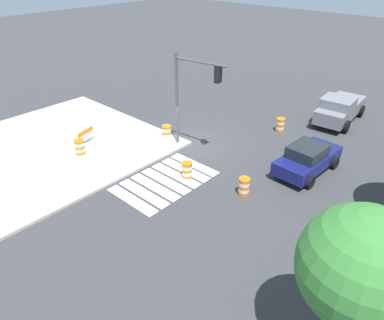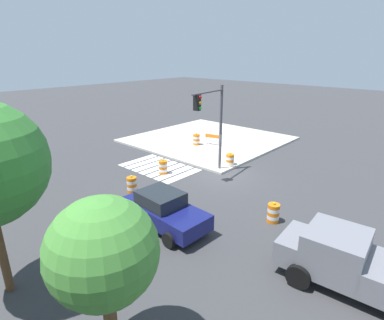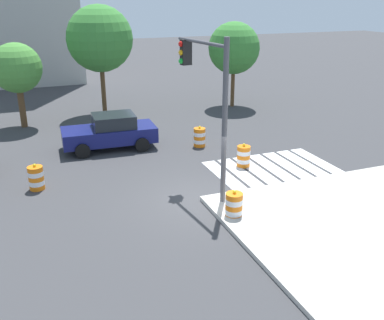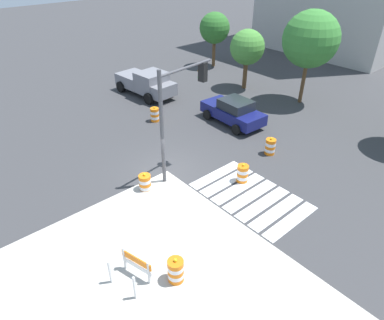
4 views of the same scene
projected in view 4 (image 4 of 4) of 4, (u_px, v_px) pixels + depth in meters
The scene contains 14 objects.
ground_plane at pixel (167, 173), 17.43m from camera, with size 120.00×120.00×0.00m, color #38383A.
crosswalk_stripes at pixel (250, 196), 15.87m from camera, with size 5.10×3.20×0.02m.
sports_car at pixel (233, 111), 21.86m from camera, with size 4.37×2.28×1.63m.
pickup_truck at pixel (147, 83), 25.74m from camera, with size 5.29×2.67×1.92m.
traffic_barrel_near_corner at pixel (270, 147), 18.80m from camera, with size 0.56×0.56×1.02m.
traffic_barrel_crosswalk_end at pixel (155, 115), 22.28m from camera, with size 0.56×0.56×1.02m.
traffic_barrel_median_near at pixel (145, 183), 15.94m from camera, with size 0.56×0.56×1.02m.
traffic_barrel_median_far at pixel (243, 174), 16.62m from camera, with size 0.56×0.56×1.02m.
traffic_barrel_on_sidewalk at pixel (176, 270), 11.54m from camera, with size 0.56×0.56×1.02m.
construction_barricade at pixel (133, 267), 11.52m from camera, with size 1.39×1.07×1.00m.
traffic_light_pole at pixel (179, 102), 15.32m from camera, with size 0.70×3.27×5.50m.
street_tree_streetside_near at pixel (247, 48), 25.89m from camera, with size 2.63×2.63×4.54m.
street_tree_streetside_far at pixel (215, 28), 30.62m from camera, with size 2.71×2.71×4.80m.
street_tree_corner_lot at pixel (311, 39), 22.77m from camera, with size 3.78×3.78×6.37m.
Camera 4 is at (11.64, -8.42, 9.97)m, focal length 31.98 mm.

